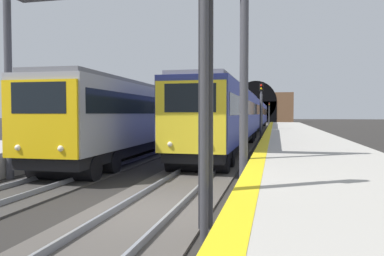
{
  "coord_description": "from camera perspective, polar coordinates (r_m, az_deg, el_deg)",
  "views": [
    {
      "loc": [
        -8.54,
        -3.04,
        2.46
      ],
      "look_at": [
        9.78,
        1.07,
        1.72
      ],
      "focal_mm": 34.59,
      "sensor_mm": 36.0,
      "label": 1
    }
  ],
  "objects": [
    {
      "name": "track_main_line",
      "position": [
        9.39,
        -6.89,
        -12.7
      ],
      "size": [
        160.0,
        3.08,
        0.21
      ],
      "color": "#4C4742",
      "rests_on": "ground_plane"
    },
    {
      "name": "railway_signal_mid",
      "position": [
        35.53,
        10.61,
        3.24
      ],
      "size": [
        0.39,
        0.38,
        5.3
      ],
      "rotation": [
        0.0,
        0.0,
        3.14
      ],
      "color": "#4C4C54",
      "rests_on": "ground_plane"
    },
    {
      "name": "railway_signal_near",
      "position": [
        6.93,
        1.96,
        9.19
      ],
      "size": [
        0.39,
        0.38,
        5.67
      ],
      "rotation": [
        0.0,
        0.0,
        3.14
      ],
      "color": "#38383D",
      "rests_on": "ground_plane"
    },
    {
      "name": "railway_signal_far",
      "position": [
        84.92,
        11.81,
        2.5
      ],
      "size": [
        0.39,
        0.38,
        4.9
      ],
      "rotation": [
        0.0,
        0.0,
        3.14
      ],
      "color": "#38383D",
      "rests_on": "ground_plane"
    },
    {
      "name": "catenary_mast_near",
      "position": [
        52.59,
        -4.02,
        4.11
      ],
      "size": [
        0.22,
        1.97,
        8.13
      ],
      "color": "#595B60",
      "rests_on": "ground_plane"
    },
    {
      "name": "tunnel_portal",
      "position": [
        106.83,
        9.8,
        3.16
      ],
      "size": [
        2.74,
        20.71,
        11.64
      ],
      "color": "brown",
      "rests_on": "ground_plane"
    },
    {
      "name": "train_main_approaching",
      "position": [
        44.26,
        8.72,
        2.09
      ],
      "size": [
        61.18,
        2.97,
        4.14
      ],
      "rotation": [
        0.0,
        0.0,
        3.14
      ],
      "color": "navy",
      "rests_on": "ground_plane"
    },
    {
      "name": "platform_right_edge_strip",
      "position": [
        8.68,
        9.04,
        -7.55
      ],
      "size": [
        112.0,
        0.5,
        0.01
      ],
      "primitive_type": "cube",
      "color": "yellow",
      "rests_on": "platform_right"
    },
    {
      "name": "overhead_signal_gantry",
      "position": [
        13.53,
        -11.5,
        15.82
      ],
      "size": [
        0.7,
        9.03,
        7.46
      ],
      "color": "#3F3F47",
      "rests_on": "ground_plane"
    },
    {
      "name": "train_adjacent_platform",
      "position": [
        30.69,
        -1.81,
        1.97
      ],
      "size": [
        38.13,
        3.26,
        4.91
      ],
      "rotation": [
        0.0,
        0.0,
        3.17
      ],
      "color": "gray",
      "rests_on": "ground_plane"
    },
    {
      "name": "ground_plane",
      "position": [
        9.4,
        -6.89,
        -12.93
      ],
      "size": [
        320.0,
        320.0,
        0.0
      ],
      "primitive_type": "plane",
      "color": "#282623"
    },
    {
      "name": "platform_right",
      "position": [
        8.91,
        23.14,
        -10.69
      ],
      "size": [
        112.0,
        4.78,
        0.98
      ],
      "primitive_type": "cube",
      "color": "#ADA89E",
      "rests_on": "ground_plane"
    }
  ]
}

